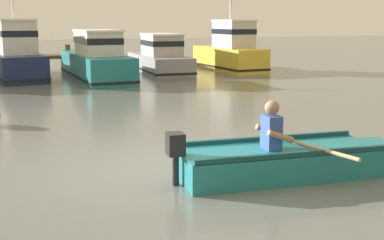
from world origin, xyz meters
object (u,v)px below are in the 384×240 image
Objects in this scene: moored_boat_grey at (160,57)px; rowboat_with_person at (283,160)px; moored_boat_teal at (96,61)px; moored_boat_yellow at (230,51)px; moored_boat_navy at (16,57)px.

rowboat_with_person is at bearing -98.79° from moored_boat_grey.
moored_boat_teal is 6.98m from moored_boat_yellow.
moored_boat_grey reaches higher than rowboat_with_person.
moored_boat_yellow reaches higher than moored_boat_teal.
moored_boat_grey is (2.51, 16.21, 0.41)m from rowboat_with_person.
rowboat_with_person is at bearing -110.62° from moored_boat_yellow.
moored_boat_teal is at bearing 93.34° from rowboat_with_person.
moored_boat_grey is at bearing 34.11° from moored_boat_teal.
moored_boat_teal reaches higher than moored_boat_grey.
moored_boat_teal is (3.06, -1.25, -0.14)m from moored_boat_navy.
rowboat_with_person is 15.72m from moored_boat_navy.
moored_boat_teal is (-0.81, 13.96, 0.51)m from rowboat_with_person.
moored_boat_grey is at bearing 8.88° from moored_boat_navy.
moored_boat_navy is (-3.88, 15.22, 0.65)m from rowboat_with_person.
moored_boat_navy is 6.47m from moored_boat_grey.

